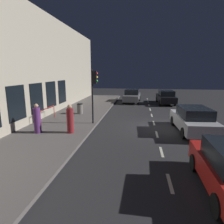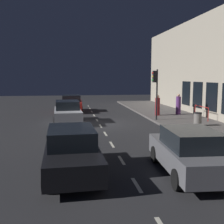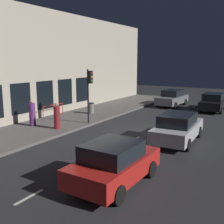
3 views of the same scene
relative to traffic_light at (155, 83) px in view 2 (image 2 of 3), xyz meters
The scene contains 13 objects.
ground_plane 5.04m from the traffic_light, behind, with size 60.00×60.00×0.00m, color #28282B.
sidewalk 3.48m from the traffic_light, ahead, with size 4.50×32.00×0.15m.
building_facade 4.82m from the traffic_light, ahead, with size 0.65×32.00×8.25m.
lane_centre_line 5.17m from the traffic_light, 164.13° to the right, with size 0.12×27.20×0.01m.
traffic_light is the anchor object (origin of this frame).
parked_car_0 6.72m from the traffic_light, behind, with size 2.11×4.58×1.58m.
parked_car_1 12.09m from the traffic_light, 120.93° to the right, with size 1.99×4.50×1.58m.
parked_car_2 9.40m from the traffic_light, 131.14° to the left, with size 2.06×3.95×1.58m.
parked_car_3 11.27m from the traffic_light, 101.12° to the right, with size 2.10×4.42×1.58m.
pedestrian_0 3.12m from the traffic_light, 67.72° to the left, with size 0.56×0.56×1.70m.
pedestrian_1 4.27m from the traffic_light, 41.89° to the left, with size 0.58×0.58×1.74m.
trash_bin 4.17m from the traffic_light, 55.61° to the right, with size 0.52×0.52×0.88m.
red_railing 4.08m from the traffic_light, ahead, with size 0.05×2.17×0.97m.
Camera 2 is at (-1.98, -19.42, 3.34)m, focal length 44.51 mm.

